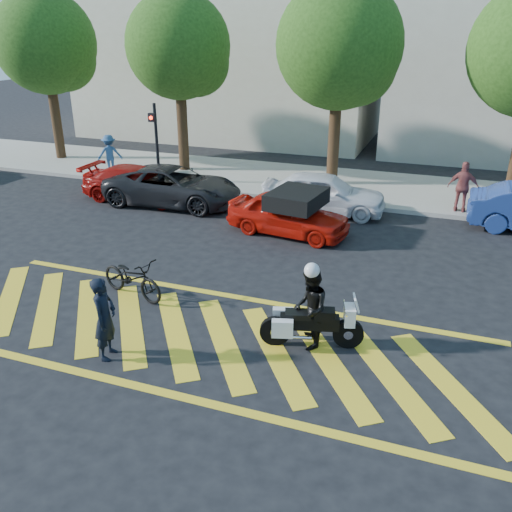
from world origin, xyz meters
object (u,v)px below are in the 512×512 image
(parked_mid_right, at_px, (323,193))
(police_motorcycle, at_px, (310,324))
(red_convertible, at_px, (288,214))
(officer_bike, at_px, (105,318))
(bicycle, at_px, (132,277))
(officer_moto, at_px, (310,309))
(parked_left, at_px, (139,184))
(parked_mid_left, at_px, (173,186))

(parked_mid_right, bearing_deg, police_motorcycle, -174.56)
(red_convertible, bearing_deg, officer_bike, 178.00)
(police_motorcycle, xyz_separation_m, red_convertible, (-2.25, 5.90, 0.14))
(police_motorcycle, relative_size, parked_mid_right, 0.49)
(officer_bike, xyz_separation_m, bicycle, (-0.91, 2.36, -0.35))
(officer_moto, distance_m, parked_left, 11.12)
(bicycle, bearing_deg, parked_mid_left, 36.18)
(officer_moto, relative_size, parked_mid_left, 0.34)
(parked_mid_left, xyz_separation_m, parked_mid_right, (5.24, 0.85, 0.04))
(red_convertible, xyz_separation_m, parked_mid_left, (-4.71, 1.44, 0.03))
(officer_moto, relative_size, red_convertible, 0.44)
(bicycle, relative_size, officer_moto, 1.12)
(bicycle, xyz_separation_m, red_convertible, (2.23, 5.26, 0.15))
(bicycle, relative_size, parked_mid_left, 0.39)
(officer_moto, xyz_separation_m, parked_mid_left, (-6.95, 7.33, -0.16))
(red_convertible, bearing_deg, bicycle, 164.85)
(officer_moto, relative_size, parked_mid_right, 0.40)
(officer_bike, xyz_separation_m, parked_left, (-4.80, 9.05, -0.23))
(police_motorcycle, bearing_deg, bicycle, 155.73)
(police_motorcycle, bearing_deg, parked_mid_right, 85.85)
(parked_mid_left, height_order, parked_mid_right, parked_mid_right)
(officer_moto, bearing_deg, parked_mid_right, 175.76)
(parked_mid_left, relative_size, parked_mid_right, 1.16)
(parked_mid_left, bearing_deg, officer_moto, -139.16)
(police_motorcycle, height_order, red_convertible, red_convertible)
(police_motorcycle, bearing_deg, officer_bike, -170.46)
(bicycle, xyz_separation_m, parked_left, (-3.89, 6.69, 0.12))
(bicycle, bearing_deg, police_motorcycle, -82.45)
(red_convertible, height_order, parked_mid_left, parked_mid_left)
(officer_moto, bearing_deg, red_convertible, -175.23)
(police_motorcycle, height_order, parked_mid_right, parked_mid_right)
(bicycle, xyz_separation_m, officer_moto, (4.47, -0.64, 0.34))
(parked_left, height_order, parked_mid_right, parked_mid_right)
(police_motorcycle, bearing_deg, parked_left, 122.72)
(parked_left, xyz_separation_m, parked_mid_right, (6.65, 0.85, 0.09))
(officer_bike, relative_size, parked_mid_right, 0.40)
(police_motorcycle, xyz_separation_m, parked_mid_right, (-1.72, 8.19, 0.21))
(bicycle, distance_m, officer_moto, 4.52)
(officer_bike, distance_m, parked_mid_left, 9.67)
(red_convertible, relative_size, parked_left, 0.89)
(officer_bike, xyz_separation_m, parked_mid_right, (1.85, 9.90, -0.13))
(officer_moto, bearing_deg, officer_bike, -80.25)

